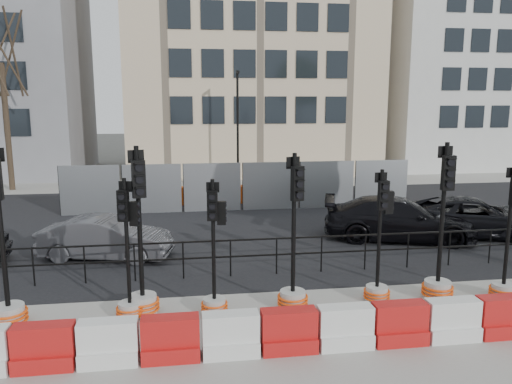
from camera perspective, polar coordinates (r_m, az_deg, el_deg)
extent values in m
plane|color=#51514C|center=(12.11, 3.41, -11.33)|extent=(120.00, 120.00, 0.00)
cube|color=gray|center=(9.46, 7.26, -17.89)|extent=(40.00, 6.00, 0.02)
cube|color=black|center=(18.70, -0.92, -3.42)|extent=(40.00, 14.00, 0.03)
cube|color=gray|center=(27.47, -3.33, 1.02)|extent=(40.00, 4.00, 0.02)
cube|color=beige|center=(33.59, -0.86, 18.13)|extent=(15.00, 10.00, 18.00)
cube|color=silver|center=(38.41, 22.77, 14.88)|extent=(12.00, 9.00, 16.00)
cylinder|color=black|center=(13.36, -24.10, -7.87)|extent=(0.04, 0.04, 1.00)
cylinder|color=black|center=(13.08, -18.99, -7.90)|extent=(0.04, 0.04, 1.00)
cylinder|color=black|center=(12.90, -13.70, -7.87)|extent=(0.04, 0.04, 1.00)
cylinder|color=black|center=(12.84, -8.32, -7.77)|extent=(0.04, 0.04, 1.00)
cylinder|color=black|center=(12.89, -2.93, -7.60)|extent=(0.04, 0.04, 1.00)
cylinder|color=black|center=(13.05, 2.37, -7.37)|extent=(0.04, 0.04, 1.00)
cylinder|color=black|center=(13.31, 7.49, -7.08)|extent=(0.04, 0.04, 1.00)
cylinder|color=black|center=(13.68, 12.37, -6.76)|extent=(0.04, 0.04, 1.00)
cylinder|color=black|center=(14.14, 16.95, -6.42)|extent=(0.04, 0.04, 1.00)
cylinder|color=black|center=(14.68, 21.22, -6.06)|extent=(0.04, 0.04, 1.00)
cylinder|color=black|center=(15.30, 25.16, -5.69)|extent=(0.04, 0.04, 1.00)
cube|color=black|center=(12.91, 2.38, -5.34)|extent=(18.00, 0.04, 0.04)
cube|color=black|center=(13.03, 2.37, -7.16)|extent=(18.00, 0.04, 0.04)
cube|color=gray|center=(20.64, -18.43, 0.16)|extent=(2.30, 0.05, 2.00)
cylinder|color=black|center=(20.88, -21.53, 0.07)|extent=(0.05, 0.05, 2.00)
cube|color=gray|center=(20.35, -11.77, 0.33)|extent=(2.30, 0.05, 2.00)
cylinder|color=black|center=(20.45, -14.98, 0.25)|extent=(0.05, 0.05, 2.00)
cube|color=gray|center=(20.34, -5.01, 0.51)|extent=(2.30, 0.05, 2.00)
cylinder|color=black|center=(20.31, -8.25, 0.43)|extent=(0.05, 0.05, 2.00)
cube|color=gray|center=(20.61, 1.67, 0.68)|extent=(2.30, 0.05, 2.00)
cylinder|color=black|center=(20.45, -1.51, 0.60)|extent=(0.05, 0.05, 2.00)
cube|color=gray|center=(21.15, 8.09, 0.83)|extent=(2.30, 0.05, 2.00)
cylinder|color=black|center=(20.86, 5.05, 0.76)|extent=(0.05, 0.05, 2.00)
cube|color=gray|center=(21.94, 14.11, 0.96)|extent=(2.30, 0.05, 2.00)
cylinder|color=black|center=(21.54, 11.28, 0.90)|extent=(0.05, 0.05, 2.00)
cube|color=#FD5B10|center=(21.96, -12.53, -0.56)|extent=(1.00, 0.40, 0.80)
cube|color=#FD5B10|center=(21.89, -7.30, -0.42)|extent=(1.00, 0.40, 0.80)
cube|color=#FD5B10|center=(22.01, -2.09, -0.29)|extent=(1.00, 0.40, 0.80)
cube|color=#FD5B10|center=(22.31, 3.02, -0.15)|extent=(1.00, 0.40, 0.80)
cylinder|color=black|center=(26.20, -2.11, 7.16)|extent=(0.12, 0.12, 6.00)
cube|color=black|center=(25.95, -2.09, 13.53)|extent=(0.12, 0.50, 0.12)
cylinder|color=#473828|center=(27.93, -26.57, 6.58)|extent=(0.28, 0.28, 6.30)
cube|color=red|center=(9.59, -22.93, -17.32)|extent=(1.00, 0.50, 0.30)
cube|color=red|center=(9.41, -23.11, -15.15)|extent=(1.00, 0.35, 0.50)
cube|color=white|center=(9.38, -16.42, -17.54)|extent=(1.00, 0.50, 0.30)
cube|color=white|center=(9.20, -16.55, -15.34)|extent=(1.00, 0.35, 0.50)
cube|color=red|center=(9.29, -9.68, -17.55)|extent=(1.00, 0.50, 0.30)
cube|color=red|center=(9.11, -9.76, -15.33)|extent=(1.00, 0.35, 0.50)
cube|color=white|center=(9.31, -2.90, -17.33)|extent=(1.00, 0.50, 0.30)
cube|color=white|center=(9.13, -2.92, -15.11)|extent=(1.00, 0.35, 0.50)
cube|color=red|center=(9.45, 3.74, -16.89)|extent=(1.00, 0.50, 0.30)
cube|color=red|center=(9.27, 3.77, -14.69)|extent=(1.00, 0.35, 0.50)
cube|color=white|center=(9.70, 10.07, -16.27)|extent=(1.00, 0.50, 0.30)
cube|color=white|center=(9.53, 10.15, -14.12)|extent=(1.00, 0.35, 0.50)
cube|color=red|center=(10.06, 15.97, -15.51)|extent=(1.00, 0.50, 0.30)
cube|color=red|center=(9.90, 16.09, -13.42)|extent=(1.00, 0.35, 0.50)
cube|color=white|center=(10.51, 21.38, -14.68)|extent=(1.00, 0.50, 0.30)
cube|color=white|center=(10.35, 21.53, -12.67)|extent=(1.00, 0.35, 0.50)
cube|color=red|center=(11.04, 26.26, -13.81)|extent=(1.00, 0.50, 0.30)
cube|color=red|center=(10.89, 26.44, -11.88)|extent=(1.00, 0.35, 0.50)
cylinder|color=#B8B8B3|center=(11.44, -26.38, -12.57)|extent=(0.60, 0.60, 0.45)
torus|color=#F64D0D|center=(11.48, -26.34, -12.99)|extent=(0.73, 0.73, 0.06)
torus|color=#F64D0D|center=(11.44, -26.38, -12.57)|extent=(0.73, 0.73, 0.06)
torus|color=#F64D0D|center=(11.41, -26.42, -12.16)|extent=(0.73, 0.73, 0.06)
cylinder|color=black|center=(10.90, -27.14, -3.85)|extent=(0.10, 0.10, 3.35)
cylinder|color=#B8B8B3|center=(10.98, -14.17, -13.00)|extent=(0.49, 0.49, 0.36)
torus|color=#F64D0D|center=(11.00, -14.15, -13.34)|extent=(0.59, 0.59, 0.05)
torus|color=#F64D0D|center=(10.98, -14.17, -13.00)|extent=(0.59, 0.59, 0.05)
torus|color=#F64D0D|center=(10.95, -14.19, -12.65)|extent=(0.59, 0.59, 0.05)
cylinder|color=black|center=(10.50, -14.52, -5.75)|extent=(0.08, 0.08, 2.70)
cube|color=black|center=(10.21, -14.94, -1.53)|extent=(0.24, 0.18, 0.63)
cylinder|color=black|center=(10.18, -15.03, -2.71)|extent=(0.14, 0.08, 0.14)
cylinder|color=black|center=(10.14, -15.09, -1.62)|extent=(0.14, 0.08, 0.14)
cylinder|color=black|center=(10.10, -15.14, -0.52)|extent=(0.14, 0.08, 0.14)
cube|color=black|center=(10.29, -14.71, 0.61)|extent=(0.27, 0.09, 0.22)
cube|color=black|center=(10.28, -13.74, -2.42)|extent=(0.20, 0.16, 0.50)
cylinder|color=#B8B8B3|center=(11.10, -12.80, -12.44)|extent=(0.59, 0.59, 0.44)
torus|color=#F64D0D|center=(11.14, -12.78, -12.85)|extent=(0.71, 0.71, 0.05)
torus|color=#F64D0D|center=(11.10, -12.80, -12.44)|extent=(0.71, 0.71, 0.05)
torus|color=#F64D0D|center=(11.07, -12.82, -12.03)|extent=(0.71, 0.71, 0.05)
cylinder|color=black|center=(10.56, -13.18, -3.70)|extent=(0.10, 0.10, 3.26)
cube|color=black|center=(10.24, -13.27, 1.46)|extent=(0.29, 0.22, 0.76)
cylinder|color=black|center=(10.20, -13.12, 0.06)|extent=(0.17, 0.10, 0.16)
cylinder|color=black|center=(10.16, -13.18, 1.39)|extent=(0.17, 0.10, 0.16)
cylinder|color=black|center=(10.12, -13.23, 2.73)|extent=(0.17, 0.10, 0.16)
cube|color=black|center=(10.38, -13.57, 3.98)|extent=(0.32, 0.12, 0.26)
cylinder|color=#B8B8B3|center=(10.90, -4.78, -12.88)|extent=(0.48, 0.48, 0.35)
torus|color=#F64D0D|center=(10.93, -4.77, -13.22)|extent=(0.57, 0.57, 0.04)
torus|color=#F64D0D|center=(10.90, -4.78, -12.88)|extent=(0.57, 0.57, 0.04)
torus|color=#F64D0D|center=(10.88, -4.78, -12.54)|extent=(0.57, 0.57, 0.04)
cylinder|color=black|center=(10.43, -4.89, -5.73)|extent=(0.08, 0.08, 2.65)
cube|color=black|center=(10.13, -5.01, -1.57)|extent=(0.23, 0.15, 0.62)
cylinder|color=black|center=(10.11, -5.02, -2.73)|extent=(0.14, 0.06, 0.13)
cylinder|color=black|center=(10.06, -5.04, -1.66)|extent=(0.14, 0.06, 0.13)
cylinder|color=black|center=(10.03, -5.06, -0.57)|extent=(0.14, 0.06, 0.13)
cube|color=black|center=(10.22, -4.97, 0.55)|extent=(0.27, 0.06, 0.21)
cube|color=black|center=(10.26, -3.96, -2.42)|extent=(0.19, 0.14, 0.49)
cylinder|color=#B8B8B3|center=(11.13, 4.21, -12.19)|extent=(0.56, 0.56, 0.41)
torus|color=#F64D0D|center=(11.17, 4.20, -12.59)|extent=(0.67, 0.67, 0.05)
torus|color=#F64D0D|center=(11.13, 4.21, -12.19)|extent=(0.67, 0.67, 0.05)
torus|color=#F64D0D|center=(11.10, 4.21, -11.80)|extent=(0.67, 0.67, 0.05)
cylinder|color=black|center=(10.61, 4.33, -3.90)|extent=(0.09, 0.09, 3.11)
cube|color=black|center=(10.31, 4.75, 0.97)|extent=(0.28, 0.22, 0.72)
cylinder|color=black|center=(10.29, 4.97, -0.35)|extent=(0.16, 0.10, 0.16)
cylinder|color=black|center=(10.25, 4.99, 0.90)|extent=(0.16, 0.10, 0.16)
cylinder|color=black|center=(10.21, 5.01, 2.16)|extent=(0.16, 0.10, 0.16)
cube|color=black|center=(10.41, 4.25, 3.37)|extent=(0.30, 0.13, 0.25)
cylinder|color=#B8B8B3|center=(11.81, 13.62, -11.24)|extent=(0.49, 0.49, 0.37)
torus|color=#F64D0D|center=(11.83, 13.61, -11.57)|extent=(0.59, 0.59, 0.05)
torus|color=#F64D0D|center=(11.81, 13.62, -11.24)|extent=(0.59, 0.59, 0.05)
torus|color=#F64D0D|center=(11.78, 13.64, -10.91)|extent=(0.59, 0.59, 0.05)
cylinder|color=black|center=(11.36, 13.94, -4.35)|extent=(0.08, 0.08, 2.75)
cube|color=black|center=(11.08, 14.35, -0.37)|extent=(0.22, 0.14, 0.64)
cylinder|color=black|center=(11.06, 14.46, -1.46)|extent=(0.14, 0.05, 0.14)
cylinder|color=black|center=(11.02, 14.51, -0.44)|extent=(0.14, 0.05, 0.14)
cylinder|color=black|center=(10.98, 14.56, 0.59)|extent=(0.14, 0.05, 0.14)
cube|color=black|center=(11.17, 14.09, 1.63)|extent=(0.28, 0.04, 0.22)
cube|color=black|center=(11.29, 14.93, -1.15)|extent=(0.19, 0.13, 0.50)
cylinder|color=#B8B8B3|center=(12.33, 20.01, -10.47)|extent=(0.59, 0.59, 0.44)
torus|color=#F64D0D|center=(12.36, 19.98, -10.85)|extent=(0.71, 0.71, 0.05)
torus|color=#F64D0D|center=(12.33, 20.01, -10.47)|extent=(0.71, 0.71, 0.05)
torus|color=#F64D0D|center=(12.30, 20.03, -10.09)|extent=(0.71, 0.71, 0.05)
cylinder|color=black|center=(11.84, 20.53, -2.55)|extent=(0.10, 0.10, 3.27)
cube|color=black|center=(11.56, 21.12, 2.05)|extent=(0.27, 0.16, 0.76)
cylinder|color=black|center=(11.52, 21.24, 0.81)|extent=(0.17, 0.06, 0.16)
cylinder|color=black|center=(11.48, 21.32, 1.98)|extent=(0.17, 0.06, 0.16)
cylinder|color=black|center=(11.45, 21.40, 3.17)|extent=(0.17, 0.06, 0.16)
cube|color=black|center=(11.68, 20.83, 4.30)|extent=(0.33, 0.05, 0.26)
cylinder|color=#B8B8B3|center=(12.90, 26.38, -10.16)|extent=(0.51, 0.51, 0.38)
torus|color=#F64D0D|center=(12.93, 26.35, -10.47)|extent=(0.61, 0.61, 0.05)
torus|color=#F64D0D|center=(12.90, 26.38, -10.16)|extent=(0.61, 0.61, 0.05)
torus|color=#F64D0D|center=(12.88, 26.41, -9.84)|extent=(0.61, 0.61, 0.05)
cylinder|color=black|center=(12.48, 26.94, -3.62)|extent=(0.08, 0.08, 2.83)
cube|color=black|center=(12.31, 27.25, 2.00)|extent=(0.28, 0.04, 0.23)
imported|color=#444449|center=(14.93, -16.78, -5.07)|extent=(2.80, 4.23, 1.22)
imported|color=black|center=(16.86, 16.02, -2.98)|extent=(4.69, 5.92, 1.39)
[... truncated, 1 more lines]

